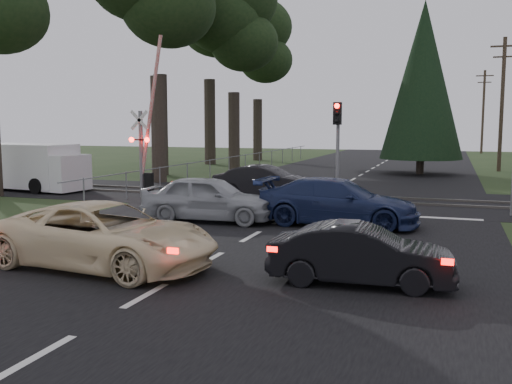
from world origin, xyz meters
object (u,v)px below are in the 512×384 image
at_px(silver_car, 209,199).
at_px(crossing_signal, 146,151).
at_px(utility_pole_mid, 502,102).
at_px(cream_coupe, 104,236).
at_px(dark_car_far, 266,183).
at_px(white_van, 33,167).
at_px(blue_sedan, 338,202).
at_px(utility_pole_far, 483,110).
at_px(dark_hatchback, 361,255).
at_px(traffic_signal_center, 337,135).

bearing_deg(silver_car, crossing_signal, 43.00).
height_order(utility_pole_mid, cream_coupe, utility_pole_mid).
height_order(dark_car_far, white_van, white_van).
bearing_deg(utility_pole_mid, silver_car, -113.19).
bearing_deg(white_van, blue_sedan, -9.61).
bearing_deg(silver_car, white_van, 61.18).
distance_m(dark_car_far, white_van, 11.77).
bearing_deg(blue_sedan, crossing_signal, 67.71).
xyz_separation_m(utility_pole_far, dark_car_far, (-10.63, -44.04, -4.00)).
distance_m(crossing_signal, silver_car, 7.07).
relative_size(utility_pole_far, silver_car, 2.00).
xyz_separation_m(utility_pole_mid, blue_sedan, (-6.50, -24.31, -3.98)).
xyz_separation_m(crossing_signal, utility_pole_mid, (15.77, 20.21, 2.67)).
relative_size(utility_pole_mid, cream_coupe, 1.71).
distance_m(dark_hatchback, blue_sedan, 6.81).
height_order(utility_pole_far, white_van, utility_pole_far).
distance_m(utility_pole_far, white_van, 49.99).
bearing_deg(utility_pole_far, blue_sedan, -97.51).
bearing_deg(crossing_signal, utility_pole_far, 70.77).
xyz_separation_m(dark_hatchback, blue_sedan, (-1.74, 6.58, 0.14)).
bearing_deg(blue_sedan, utility_pole_far, -5.95).
height_order(traffic_signal_center, dark_car_far, traffic_signal_center).
bearing_deg(white_van, utility_pole_mid, 48.21).
bearing_deg(traffic_signal_center, silver_car, -119.55).
distance_m(cream_coupe, dark_hatchback, 5.71).
distance_m(crossing_signal, dark_car_far, 5.45).
distance_m(utility_pole_mid, cream_coupe, 33.33).
relative_size(blue_sedan, white_van, 0.86).
bearing_deg(utility_pole_mid, crossing_signal, -127.97).
bearing_deg(utility_pole_far, traffic_signal_center, -99.60).
bearing_deg(dark_car_far, dark_hatchback, -153.84).
relative_size(silver_car, white_van, 0.75).
bearing_deg(silver_car, traffic_signal_center, -33.63).
bearing_deg(white_van, traffic_signal_center, 7.96).
relative_size(crossing_signal, dark_hatchback, 1.88).
bearing_deg(dark_car_far, cream_coupe, -179.31).
bearing_deg(dark_car_far, white_van, 92.39).
relative_size(cream_coupe, silver_car, 1.17).
bearing_deg(utility_pole_mid, dark_hatchback, -98.77).
bearing_deg(utility_pole_mid, utility_pole_far, 90.00).
bearing_deg(crossing_signal, blue_sedan, -23.86).
height_order(crossing_signal, white_van, crossing_signal).
relative_size(traffic_signal_center, utility_pole_mid, 0.46).
xyz_separation_m(crossing_signal, dark_hatchback, (11.01, -10.68, -1.45)).
bearing_deg(utility_pole_mid, cream_coupe, -108.41).
height_order(crossing_signal, dark_car_far, crossing_signal).
bearing_deg(white_van, utility_pole_far, 70.39).
bearing_deg(white_van, dark_car_far, 9.60).
relative_size(utility_pole_far, cream_coupe, 1.71).
bearing_deg(blue_sedan, utility_pole_mid, -13.41).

